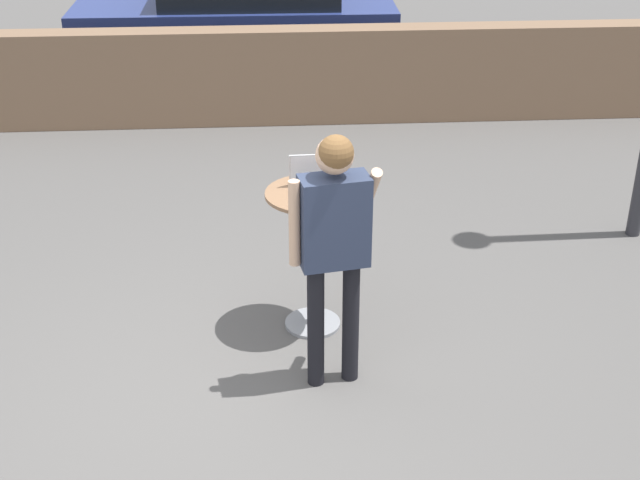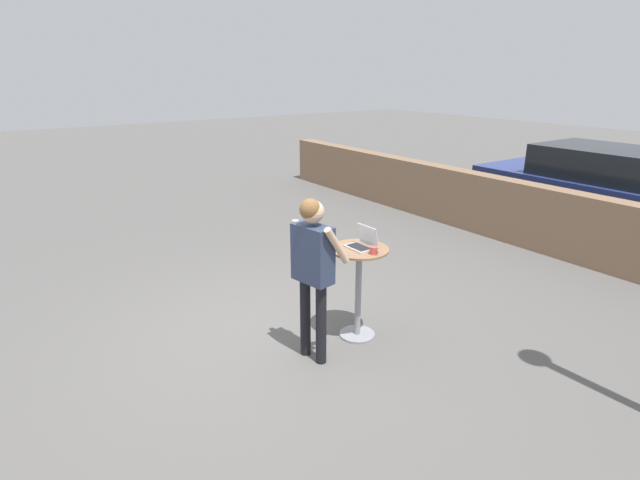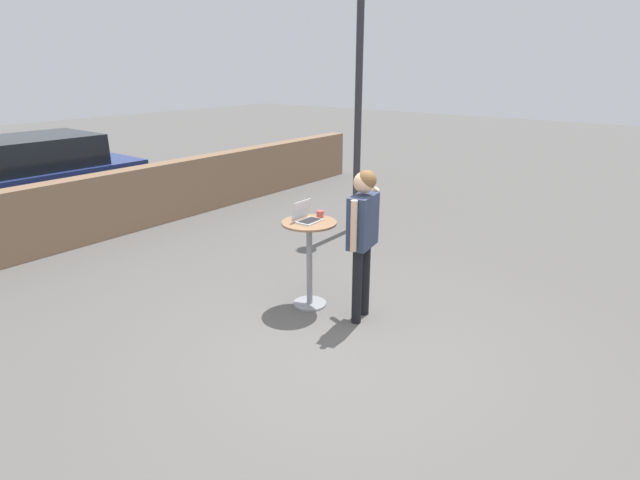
# 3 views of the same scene
# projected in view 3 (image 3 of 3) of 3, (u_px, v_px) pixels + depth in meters

# --- Properties ---
(ground_plane) EXTENTS (50.00, 50.00, 0.00)m
(ground_plane) POSITION_uv_depth(u_px,v_px,m) (345.00, 347.00, 5.19)
(ground_plane) COLOR #5B5956
(pavement_kerb) EXTENTS (14.23, 0.35, 1.08)m
(pavement_kerb) POSITION_uv_depth(u_px,v_px,m) (79.00, 211.00, 8.05)
(pavement_kerb) COLOR #84664C
(pavement_kerb) RESTS_ON ground_plane
(cafe_table) EXTENTS (0.64, 0.64, 1.06)m
(cafe_table) POSITION_uv_depth(u_px,v_px,m) (309.00, 251.00, 5.88)
(cafe_table) COLOR gray
(cafe_table) RESTS_ON ground_plane
(laptop) EXTENTS (0.30, 0.26, 0.24)m
(laptop) POSITION_uv_depth(u_px,v_px,m) (306.00, 217.00, 5.77)
(laptop) COLOR silver
(laptop) RESTS_ON cafe_table
(coffee_mug) EXTENTS (0.12, 0.09, 0.08)m
(coffee_mug) POSITION_uv_depth(u_px,v_px,m) (320.00, 214.00, 5.92)
(coffee_mug) COLOR #C14C42
(coffee_mug) RESTS_ON cafe_table
(standing_person) EXTENTS (0.57, 0.43, 1.74)m
(standing_person) POSITION_uv_depth(u_px,v_px,m) (363.00, 226.00, 5.42)
(standing_person) COLOR black
(standing_person) RESTS_ON ground_plane
(parked_car_near_street) EXTENTS (4.06, 2.00, 1.57)m
(parked_car_near_street) POSITION_uv_depth(u_px,v_px,m) (24.00, 181.00, 8.94)
(parked_car_near_street) COLOR navy
(parked_car_near_street) RESTS_ON ground_plane
(street_lamp) EXTENTS (0.32, 0.32, 4.03)m
(street_lamp) POSITION_uv_depth(u_px,v_px,m) (359.00, 74.00, 8.12)
(street_lamp) COLOR #2D2D33
(street_lamp) RESTS_ON ground_plane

